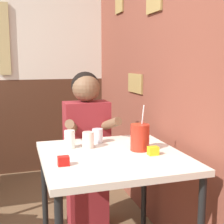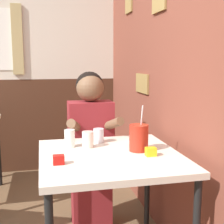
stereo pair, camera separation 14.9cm
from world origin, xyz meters
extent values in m
cube|color=brown|center=(1.24, 1.18, 1.35)|extent=(0.06, 4.36, 2.70)
cube|color=olive|center=(1.20, 1.65, 1.89)|extent=(0.02, 0.21, 0.23)
cube|color=olive|center=(1.20, 1.20, 1.12)|extent=(0.02, 0.31, 0.17)
cube|color=beige|center=(0.00, 2.39, 1.90)|extent=(5.42, 0.06, 1.60)
cube|color=#472819|center=(0.00, 2.39, 0.55)|extent=(5.42, 0.06, 1.10)
cube|color=tan|center=(0.09, 2.34, 1.55)|extent=(0.12, 0.02, 0.78)
cube|color=beige|center=(0.72, 0.34, 0.75)|extent=(0.82, 0.84, 0.04)
cylinder|color=black|center=(0.35, 0.73, 0.36)|extent=(0.04, 0.04, 0.73)
cylinder|color=black|center=(1.09, 0.73, 0.36)|extent=(0.04, 0.04, 0.73)
cube|color=maroon|center=(0.70, 0.94, 0.22)|extent=(0.31, 0.20, 0.44)
cube|color=maroon|center=(0.70, 0.94, 0.72)|extent=(0.34, 0.20, 0.56)
sphere|color=black|center=(0.70, 0.97, 1.12)|extent=(0.21, 0.21, 0.21)
sphere|color=brown|center=(0.70, 0.94, 1.11)|extent=(0.21, 0.21, 0.21)
cylinder|color=brown|center=(0.56, 0.80, 0.85)|extent=(0.14, 0.27, 0.15)
cylinder|color=brown|center=(0.83, 0.80, 0.85)|extent=(0.14, 0.27, 0.15)
cylinder|color=#B22819|center=(0.90, 0.37, 0.85)|extent=(0.12, 0.12, 0.16)
cylinder|color=white|center=(0.92, 0.37, 0.98)|extent=(0.01, 0.04, 0.14)
cylinder|color=silver|center=(0.70, 0.62, 0.81)|extent=(0.07, 0.07, 0.10)
cylinder|color=silver|center=(0.50, 0.55, 0.82)|extent=(0.07, 0.07, 0.11)
cylinder|color=silver|center=(0.61, 0.51, 0.82)|extent=(0.07, 0.07, 0.10)
cube|color=#B7140F|center=(0.41, 0.22, 0.79)|extent=(0.06, 0.04, 0.05)
cube|color=yellow|center=(0.94, 0.25, 0.79)|extent=(0.06, 0.04, 0.05)
camera|label=1|loc=(0.19, -1.36, 1.30)|focal=50.00mm
camera|label=2|loc=(0.33, -1.40, 1.30)|focal=50.00mm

